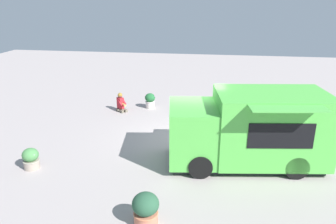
# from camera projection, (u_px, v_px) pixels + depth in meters

# --- Properties ---
(ground_plane) EXTENTS (40.00, 40.00, 0.00)m
(ground_plane) POSITION_uv_depth(u_px,v_px,m) (188.00, 140.00, 12.21)
(ground_plane) COLOR #A79C9A
(food_truck) EXTENTS (5.08, 3.09, 2.36)m
(food_truck) POSITION_uv_depth(u_px,v_px,m) (250.00, 130.00, 10.18)
(food_truck) COLOR #52BC46
(food_truck) RESTS_ON ground_plane
(person_customer) EXTENTS (0.72, 0.72, 0.88)m
(person_customer) POSITION_uv_depth(u_px,v_px,m) (121.00, 104.00, 15.28)
(person_customer) COLOR #6A6252
(person_customer) RESTS_ON ground_plane
(planter_flowering_near) EXTENTS (0.51, 0.51, 0.67)m
(planter_flowering_near) POSITION_uv_depth(u_px,v_px,m) (31.00, 158.00, 10.10)
(planter_flowering_near) COLOR gray
(planter_flowering_near) RESTS_ON ground_plane
(planter_flowering_far) EXTENTS (0.64, 0.64, 0.82)m
(planter_flowering_far) POSITION_uv_depth(u_px,v_px,m) (146.00, 208.00, 7.55)
(planter_flowering_far) COLOR #BC6E54
(planter_flowering_far) RESTS_ON ground_plane
(planter_flowering_side) EXTENTS (0.50, 0.50, 0.73)m
(planter_flowering_side) POSITION_uv_depth(u_px,v_px,m) (150.00, 100.00, 15.69)
(planter_flowering_side) COLOR silver
(planter_flowering_side) RESTS_ON ground_plane
(plaza_bench) EXTENTS (1.56, 1.47, 0.49)m
(plaza_bench) POSITION_uv_depth(u_px,v_px,m) (283.00, 110.00, 14.40)
(plaza_bench) COLOR olive
(plaza_bench) RESTS_ON ground_plane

